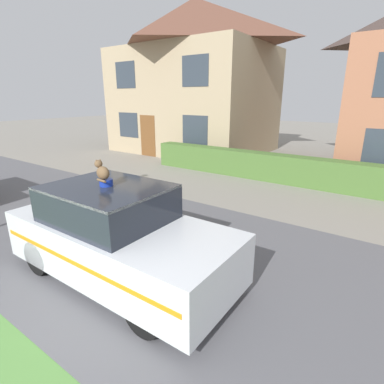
# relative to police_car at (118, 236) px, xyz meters

# --- Properties ---
(road_strip) EXTENTS (28.00, 5.58, 0.01)m
(road_strip) POSITION_rel_police_car_xyz_m (0.34, 1.10, -0.75)
(road_strip) COLOR #5B5B60
(road_strip) RESTS_ON ground
(garden_hedge) EXTENTS (10.82, 0.66, 1.00)m
(garden_hedge) POSITION_rel_police_car_xyz_m (0.06, 7.55, -0.26)
(garden_hedge) COLOR #4C7233
(garden_hedge) RESTS_ON ground
(police_car) EXTENTS (4.07, 1.77, 1.70)m
(police_car) POSITION_rel_police_car_xyz_m (0.00, 0.00, 0.00)
(police_car) COLOR black
(police_car) RESTS_ON road_strip
(cat) EXTENTS (0.35, 0.23, 0.32)m
(cat) POSITION_rel_police_car_xyz_m (-0.21, -0.04, 1.08)
(cat) COLOR brown
(cat) RESTS_ON police_car
(house_left) EXTENTS (8.40, 6.49, 7.93)m
(house_left) POSITION_rel_police_car_xyz_m (-6.56, 11.61, 3.29)
(house_left) COLOR tan
(house_left) RESTS_ON ground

